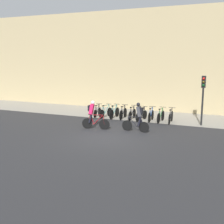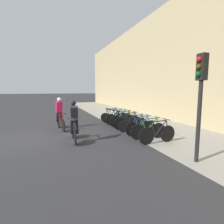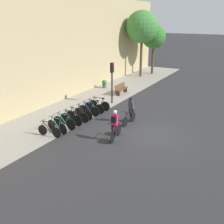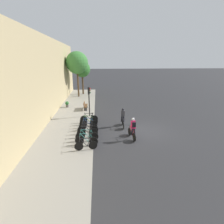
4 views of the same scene
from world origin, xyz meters
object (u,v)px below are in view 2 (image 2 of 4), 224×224
cyclist_pink (60,112)px  parked_bike_6 (141,127)px  parked_bike_7 (148,130)px  traffic_light_pole (200,88)px  parked_bike_2 (119,118)px  parked_bike_4 (128,122)px  cyclist_grey (74,120)px  parked_bike_1 (115,117)px  parked_bike_3 (123,120)px  parked_bike_0 (111,116)px  parked_bike_8 (157,133)px  parked_bike_5 (134,125)px

cyclist_pink → parked_bike_6: 4.52m
parked_bike_7 → traffic_light_pole: (2.68, 0.02, 1.83)m
parked_bike_2 → parked_bike_7: 3.44m
parked_bike_4 → traffic_light_pole: (4.74, 0.02, 1.84)m
parked_bike_7 → parked_bike_6: bearing=180.0°
parked_bike_2 → traffic_light_pole: traffic_light_pole is taller
cyclist_grey → parked_bike_7: cyclist_grey is taller
parked_bike_1 → parked_bike_2: size_ratio=0.96×
parked_bike_7 → parked_bike_3: bearing=180.0°
parked_bike_0 → parked_bike_2: size_ratio=0.90×
cyclist_grey → parked_bike_7: size_ratio=1.02×
parked_bike_2 → traffic_light_pole: (6.11, 0.02, 1.83)m
parked_bike_1 → parked_bike_8: 4.81m
parked_bike_6 → traffic_light_pole: (3.36, 0.02, 1.84)m
parked_bike_5 → parked_bike_3: bearing=179.9°
cyclist_pink → traffic_light_pole: traffic_light_pole is taller
cyclist_pink → parked_bike_3: (0.69, 3.55, -0.53)m
traffic_light_pole → parked_bike_5: bearing=-179.7°
parked_bike_2 → parked_bike_8: (4.12, 0.00, 0.00)m
cyclist_grey → traffic_light_pole: traffic_light_pole is taller
cyclist_pink → traffic_light_pole: 7.20m
cyclist_pink → parked_bike_8: (4.13, 3.55, -0.53)m
cyclist_pink → parked_bike_7: (3.44, 3.55, -0.53)m
cyclist_grey → parked_bike_6: (-0.05, 3.18, -0.54)m
parked_bike_3 → parked_bike_6: bearing=0.0°
parked_bike_1 → parked_bike_3: (1.38, 0.00, 0.02)m
parked_bike_5 → parked_bike_2: bearing=180.0°
parked_bike_8 → parked_bike_6: bearing=180.0°
cyclist_pink → parked_bike_8: 5.47m
parked_bike_0 → parked_bike_1: parked_bike_1 is taller
parked_bike_5 → parked_bike_6: size_ratio=1.00×
parked_bike_0 → parked_bike_5: 3.43m
parked_bike_2 → parked_bike_4: 1.38m
parked_bike_0 → parked_bike_5: (3.43, -0.00, 0.01)m
cyclist_grey → parked_bike_0: cyclist_grey is taller
parked_bike_4 → traffic_light_pole: size_ratio=0.54×
cyclist_pink → parked_bike_7: 4.97m
cyclist_grey → traffic_light_pole: (3.31, 3.19, 1.30)m
parked_bike_4 → parked_bike_1: bearing=-180.0°
parked_bike_6 → parked_bike_2: bearing=-180.0°
parked_bike_1 → parked_bike_4: size_ratio=0.97×
cyclist_grey → parked_bike_3: bearing=123.7°
parked_bike_8 → parked_bike_4: bearing=-180.0°
parked_bike_1 → parked_bike_3: bearing=0.1°
cyclist_grey → parked_bike_5: size_ratio=1.07×
cyclist_pink → parked_bike_6: bearing=52.2°
parked_bike_3 → parked_bike_1: bearing=-179.9°
parked_bike_3 → parked_bike_5: 1.37m
parked_bike_4 → cyclist_pink: bearing=-111.3°
parked_bike_2 → parked_bike_3: bearing=0.1°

